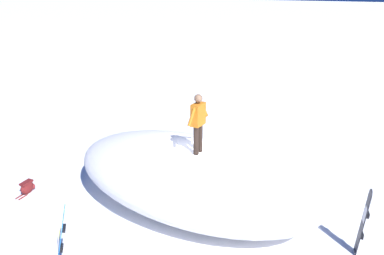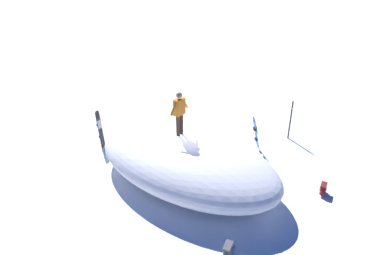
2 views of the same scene
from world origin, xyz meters
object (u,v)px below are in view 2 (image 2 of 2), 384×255
Objects in this scene: snowboarder_standing at (179,111)px; backpack_far at (323,189)px; snowboard_primary_upright at (100,128)px; snowboard_secondary_upright at (256,132)px; trail_marker_pole at (291,119)px; backpack_near at (228,250)px.

backpack_far is at bearing -167.25° from snowboarder_standing.
snowboard_primary_upright reaches higher than backpack_far.
snowboard_secondary_upright is at bearing -154.99° from snowboard_primary_upright.
snowboarder_standing is at bearing 57.82° from trail_marker_pole.
backpack_near is (-3.05, 2.95, -2.44)m from snowboarder_standing.
backpack_near is (-7.26, 3.34, -0.69)m from snowboard_primary_upright.
snowboard_secondary_upright is 3.80m from backpack_far.
backpack_far reaches higher than backpack_near.
backpack_far is 0.37× the size of trail_marker_pole.
backpack_far is (-2.00, -4.09, 0.00)m from backpack_near.
trail_marker_pole is at bearing -90.31° from backpack_near.
snowboarder_standing is 1.05× the size of snowboard_secondary_upright.
trail_marker_pole reaches higher than backpack_near.
trail_marker_pole is (-0.04, -7.87, 0.77)m from backpack_near.
snowboard_primary_upright reaches higher than backpack_near.
snowboarder_standing is 4.23m from snowboard_secondary_upright.
backpack_near is 1.00× the size of backpack_far.
snowboarder_standing is 2.34× the size of backpack_near.
trail_marker_pole is at bearing -148.17° from snowboard_primary_upright.
snowboard_secondary_upright is 2.23× the size of backpack_near.
snowboarder_standing is at bearing 174.74° from snowboard_primary_upright.
snowboarder_standing reaches higher than snowboard_secondary_upright.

